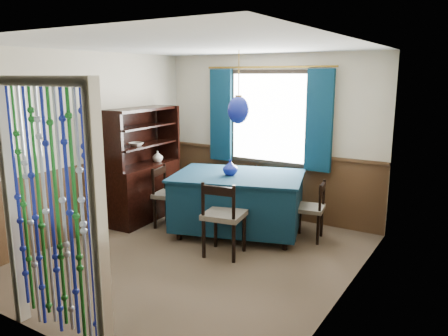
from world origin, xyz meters
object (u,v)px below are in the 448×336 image
Objects in this scene: chair_near at (223,216)px; bowl_shelf at (136,144)px; sideboard at (143,181)px; dining_table at (238,200)px; vase_table at (230,168)px; vase_sideboard at (158,156)px; chair_right at (311,209)px; chair_far at (245,191)px; pendant_lamp at (239,110)px; chair_left at (169,195)px.

bowl_shelf reaches higher than chair_near.
chair_near is 0.56× the size of sideboard.
dining_table is 0.81m from chair_near.
vase_sideboard is (-1.43, 0.16, 0.01)m from vase_table.
sideboard is at bearing 90.51° from chair_right.
chair_right is 3.62× the size of bowl_shelf.
chair_far is 1.47m from pendant_lamp.
vase_sideboard is (-1.25, -0.57, 0.51)m from chair_far.
dining_table is 1.71m from bowl_shelf.
chair_right is 2.52m from vase_sideboard.
pendant_lamp is at bearing 97.01° from chair_right.
chair_right is at bearing 21.01° from vase_table.
chair_near reaches higher than chair_right.
dining_table is 2.29× the size of chair_left.
dining_table is 10.44× the size of vase_table.
dining_table is 1.19× the size of sideboard.
sideboard is 0.63m from bowl_shelf.
dining_table is 0.47m from vase_table.
pendant_lamp is at bearing 97.53° from chair_near.
chair_left is at bearing 25.14° from chair_far.
pendant_lamp is at bearing 92.60° from chair_left.
bowl_shelf is (-0.48, -0.12, 0.72)m from chair_left.
sideboard reaches higher than chair_right.
chair_right is 1.22m from vase_table.
vase_sideboard reaches higher than vase_table.
pendant_lamp is at bearing 14.51° from bowl_shelf.
bowl_shelf is (-1.74, 0.38, 0.69)m from chair_near.
chair_right is 2.57m from sideboard.
bowl_shelf is (-2.46, -0.70, 0.76)m from chair_right.
sideboard is 1.53m from vase_table.
chair_left is 3.98× the size of bowl_shelf.
vase_table reaches higher than chair_far.
sideboard is (-2.52, -0.51, 0.16)m from chair_right.
chair_right is at bearing 15.88° from bowl_shelf.
vase_table is (0.94, 0.18, 0.47)m from chair_left.
chair_far is 0.48× the size of sideboard.
chair_right is 0.47× the size of sideboard.
chair_far is 1.47m from vase_sideboard.
chair_near is 4.25× the size of bowl_shelf.
dining_table reaches higher than chair_far.
vase_sideboard is at bearing 90.00° from bowl_shelf.
chair_right is at bearing 139.62° from chair_far.
chair_right is 4.15× the size of vase_table.
sideboard is at bearing 152.61° from chair_near.
vase_sideboard is at bearing 84.40° from chair_right.
chair_near reaches higher than chair_left.
chair_left is (-0.77, -0.91, 0.04)m from chair_far.
chair_left reaches higher than chair_far.
vase_table reaches higher than chair_left.
vase_table reaches higher than chair_right.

